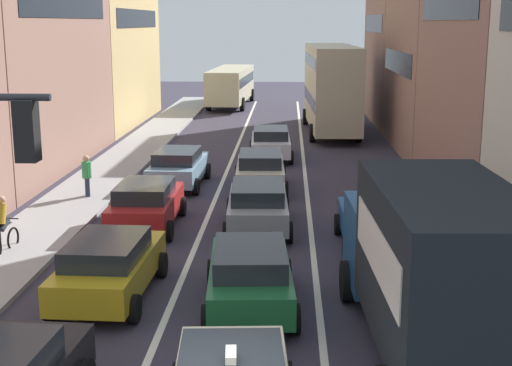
% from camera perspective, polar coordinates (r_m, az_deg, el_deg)
% --- Properties ---
extents(sidewalk_left, '(2.60, 64.00, 0.14)m').
position_cam_1_polar(sidewalk_left, '(31.06, -11.77, 0.57)').
color(sidewalk_left, '#989898').
rests_on(sidewalk_left, ground).
extents(lane_stripe_left, '(0.16, 60.00, 0.01)m').
position_cam_1_polar(lane_stripe_left, '(30.23, -2.54, 0.37)').
color(lane_stripe_left, silver).
rests_on(lane_stripe_left, ground).
extents(lane_stripe_right, '(0.16, 60.00, 0.01)m').
position_cam_1_polar(lane_stripe_right, '(30.13, 3.91, 0.31)').
color(lane_stripe_right, silver).
rests_on(lane_stripe_right, ground).
extents(building_row_right, '(7.20, 43.90, 13.02)m').
position_cam_1_polar(building_row_right, '(31.89, 19.21, 10.92)').
color(building_row_right, '#936B5B').
rests_on(building_row_right, ground).
extents(removalist_box_truck, '(2.96, 7.79, 3.58)m').
position_cam_1_polar(removalist_box_truck, '(14.12, 13.70, -5.99)').
color(removalist_box_truck, navy).
rests_on(removalist_box_truck, ground).
extents(sedan_centre_lane_second, '(2.29, 4.41, 1.49)m').
position_cam_1_polar(sedan_centre_lane_second, '(16.50, -0.48, -7.22)').
color(sedan_centre_lane_second, '#19592D').
rests_on(sedan_centre_lane_second, ground).
extents(wagon_left_lane_second, '(2.18, 4.36, 1.49)m').
position_cam_1_polar(wagon_left_lane_second, '(17.43, -11.49, -6.38)').
color(wagon_left_lane_second, '#B29319').
rests_on(wagon_left_lane_second, ground).
extents(hatchback_centre_lane_third, '(2.20, 4.37, 1.49)m').
position_cam_1_polar(hatchback_centre_lane_third, '(22.62, 0.15, -1.73)').
color(hatchback_centre_lane_third, gray).
rests_on(hatchback_centre_lane_third, ground).
extents(sedan_left_lane_third, '(2.09, 4.31, 1.49)m').
position_cam_1_polar(sedan_left_lane_third, '(23.07, -8.64, -1.59)').
color(sedan_left_lane_third, '#A51E1E').
rests_on(sedan_left_lane_third, ground).
extents(coupe_centre_lane_fourth, '(2.19, 4.36, 1.49)m').
position_cam_1_polar(coupe_centre_lane_fourth, '(28.03, 0.34, 1.07)').
color(coupe_centre_lane_fourth, beige).
rests_on(coupe_centre_lane_fourth, ground).
extents(sedan_left_lane_fourth, '(2.19, 4.36, 1.49)m').
position_cam_1_polar(sedan_left_lane_fourth, '(28.79, -6.12, 1.30)').
color(sedan_left_lane_fourth, '#759EB7').
rests_on(sedan_left_lane_fourth, ground).
extents(sedan_centre_lane_fifth, '(2.17, 4.35, 1.49)m').
position_cam_1_polar(sedan_centre_lane_fifth, '(34.47, 1.17, 3.23)').
color(sedan_centre_lane_fifth, silver).
rests_on(sedan_centre_lane_fifth, ground).
extents(sedan_right_lane_behind_truck, '(2.11, 4.32, 1.49)m').
position_cam_1_polar(sedan_right_lane_behind_truck, '(20.91, 9.38, -3.10)').
color(sedan_right_lane_behind_truck, '#194C8C').
rests_on(sedan_right_lane_behind_truck, ground).
extents(bus_mid_queue_primary, '(3.06, 10.58, 5.06)m').
position_cam_1_polar(bus_mid_queue_primary, '(42.44, 5.94, 7.69)').
color(bus_mid_queue_primary, '#BFB793').
rests_on(bus_mid_queue_primary, ground).
extents(bus_far_queue_secondary, '(3.20, 10.61, 2.90)m').
position_cam_1_polar(bus_far_queue_secondary, '(56.48, -1.99, 7.85)').
color(bus_far_queue_secondary, '#BFB793').
rests_on(bus_far_queue_secondary, ground).
extents(cyclist_on_sidewalk, '(0.50, 1.73, 1.72)m').
position_cam_1_polar(cyclist_on_sidewalk, '(21.20, -19.32, -3.29)').
color(cyclist_on_sidewalk, black).
rests_on(cyclist_on_sidewalk, ground).
extents(pedestrian_mid_sidewalk, '(0.34, 0.51, 1.66)m').
position_cam_1_polar(pedestrian_mid_sidewalk, '(27.09, -13.17, 0.65)').
color(pedestrian_mid_sidewalk, '#262D47').
rests_on(pedestrian_mid_sidewalk, ground).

